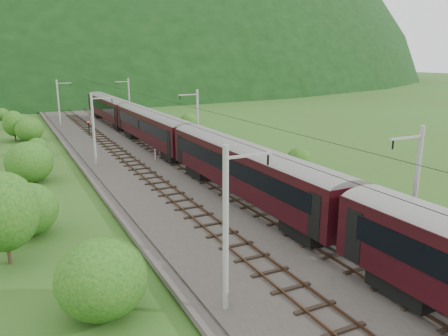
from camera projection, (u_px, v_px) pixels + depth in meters
name	position (u px, v px, depth m)	size (l,w,h in m)	color
ground	(327.00, 284.00, 23.77)	(600.00, 600.00, 0.00)	#2F4E18
railbed	(239.00, 222.00, 32.40)	(14.00, 220.00, 0.30)	#38332D
track_left	(210.00, 224.00, 31.30)	(2.40, 220.00, 0.27)	brown
track_right	(267.00, 214.00, 33.39)	(2.40, 220.00, 0.27)	brown
catenary_left	(94.00, 128.00, 47.72)	(2.54, 192.28, 8.00)	gray
catenary_right	(197.00, 121.00, 53.04)	(2.54, 192.28, 8.00)	gray
overhead_wires	(240.00, 129.00, 30.69)	(4.83, 198.00, 0.03)	black
mountain_main	(30.00, 79.00, 248.95)	(504.00, 360.00, 244.00)	black
train	(189.00, 137.00, 46.00)	(3.28, 157.15, 5.72)	black
hazard_post_near	(91.00, 119.00, 80.80)	(0.15, 0.15, 1.37)	red
hazard_post_far	(155.00, 155.00, 51.03)	(0.14, 0.14, 1.33)	red
signal	(89.00, 127.00, 68.04)	(0.23, 0.23, 2.06)	black
vegetation_left	(37.00, 228.00, 26.10)	(11.96, 143.97, 5.68)	#124412
vegetation_right	(379.00, 187.00, 37.02)	(5.27, 94.18, 2.91)	#124412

